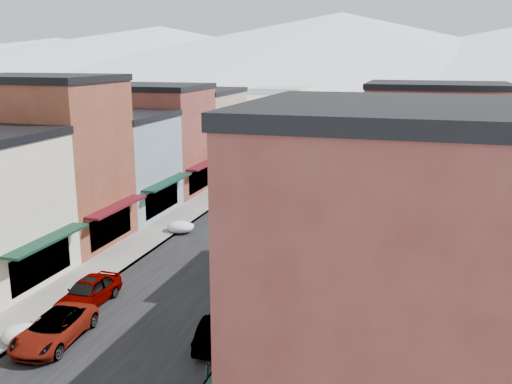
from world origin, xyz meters
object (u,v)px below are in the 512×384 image
Objects in this scene: car_silver_sedan at (88,292)px; car_white_suv at (54,329)px; car_dark_hatch at (236,195)px; car_green_sedan at (218,330)px; streetlamp_near at (315,200)px; trash_can at (271,284)px; fire_hydrant at (251,346)px.

car_white_suv is at bearing -78.26° from car_silver_sedan.
car_green_sedan is (7.90, -26.31, -0.12)m from car_dark_hatch.
car_white_suv is 1.25× the size of streetlamp_near.
car_silver_sedan is 24.25m from car_dark_hatch.
streetlamp_near reaches higher than car_green_sedan.
trash_can is 12.47m from streetlamp_near.
streetlamp_near is at bearing -46.41° from car_dark_hatch.
streetlamp_near is (0.23, 12.27, 2.19)m from trash_can.
trash_can is (0.90, 6.55, -0.11)m from car_green_sedan.
trash_can is (-1.04, 7.25, 0.05)m from fire_hydrant.
fire_hydrant and trash_can have the same top height.
car_silver_sedan is at bearing -120.17° from streetlamp_near.
streetlamp_near is (1.13, 18.82, 2.08)m from car_green_sedan.
car_dark_hatch is 28.74m from fire_hydrant.
car_white_suv is 12.35m from trash_can.
streetlamp_near is (-0.81, 19.52, 2.24)m from fire_hydrant.
fire_hydrant is at bearing -13.55° from car_silver_sedan.
car_dark_hatch is 27.47m from car_green_sedan.
car_silver_sedan is 10.50m from trash_can.
car_dark_hatch reaches higher than trash_can.
trash_can is at bearing -72.72° from car_dark_hatch.
car_dark_hatch is 11.89m from streetlamp_near.
car_white_suv reaches higher than car_green_sedan.
fire_hydrant is 0.21× the size of streetlamp_near.
streetlamp_near is (9.73, 16.74, 1.97)m from car_silver_sedan.
trash_can is (9.50, 4.47, -0.22)m from car_silver_sedan.
car_silver_sedan is at bearing 165.26° from fire_hydrant.
car_white_suv is 6.09× the size of fire_hydrant.
car_white_suv is 1.05× the size of car_dark_hatch.
car_dark_hatch is 1.17× the size of car_green_sedan.
car_silver_sedan reaches higher than car_green_sedan.
car_dark_hatch is at bearing 113.99° from trash_can.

